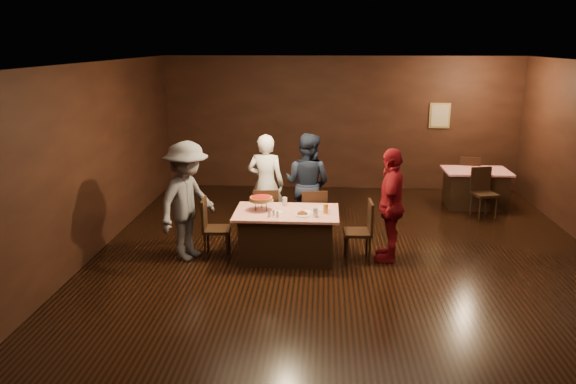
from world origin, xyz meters
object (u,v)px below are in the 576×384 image
object	(u,v)px
chair_far_right	(313,216)
glass_front_right	(316,212)
chair_back_far	(468,177)
diner_grey_knit	(187,201)
main_table	(287,235)
back_table	(475,188)
pizza_stand	(261,199)
chair_back_near	(485,193)
diner_navy_hoodie	(307,184)
diner_red_shirt	(391,205)
chair_far_left	(266,215)
chair_end_left	(217,228)
chair_end_right	(358,231)
plate_empty	(322,209)
glass_amber	(326,209)
glass_back	(285,202)
diner_white_jacket	(266,184)

from	to	relation	value
chair_far_right	glass_front_right	size ratio (longest dim) A/B	6.79
chair_back_far	glass_front_right	bearing A→B (deg)	59.70
diner_grey_knit	glass_front_right	world-z (taller)	diner_grey_knit
main_table	back_table	distance (m)	4.81
pizza_stand	glass_front_right	distance (m)	0.91
main_table	chair_back_near	size ratio (longest dim) A/B	1.68
back_table	chair_back_near	size ratio (longest dim) A/B	1.37
back_table	diner_navy_hoodie	bearing A→B (deg)	-151.46
chair_back_near	diner_red_shirt	xyz separation A→B (m)	(-2.07, -2.34, 0.41)
chair_far_left	chair_far_right	bearing A→B (deg)	173.77
diner_navy_hoodie	diner_red_shirt	size ratio (longest dim) A/B	1.01
main_table	chair_end_left	bearing A→B (deg)	-180.00
chair_end_right	chair_back_near	distance (m)	3.53
chair_far_right	diner_grey_knit	distance (m)	2.14
chair_back_near	chair_far_right	bearing A→B (deg)	-167.74
chair_end_left	chair_back_far	size ratio (longest dim) A/B	1.00
chair_end_right	plate_empty	size ratio (longest dim) A/B	3.80
diner_red_shirt	glass_amber	bearing A→B (deg)	-71.65
glass_back	chair_end_right	bearing A→B (deg)	-14.62
diner_navy_hoodie	chair_back_near	bearing A→B (deg)	-137.41
main_table	chair_back_near	world-z (taller)	chair_back_near
glass_amber	chair_back_near	bearing A→B (deg)	38.68
back_table	glass_amber	xyz separation A→B (m)	(-3.07, -3.16, 0.46)
diner_white_jacket	plate_empty	bearing A→B (deg)	139.56
diner_white_jacket	plate_empty	xyz separation A→B (m)	(1.00, -1.08, -0.11)
diner_white_jacket	diner_navy_hoodie	xyz separation A→B (m)	(0.73, 0.03, 0.01)
chair_far_left	diner_red_shirt	world-z (taller)	diner_red_shirt
chair_far_right	diner_red_shirt	bearing A→B (deg)	143.97
diner_white_jacket	plate_empty	distance (m)	1.47
diner_red_shirt	glass_front_right	bearing A→B (deg)	-62.95
chair_end_left	diner_white_jacket	xyz separation A→B (m)	(0.65, 1.23, 0.41)
back_table	chair_end_left	bearing A→B (deg)	-146.91
chair_end_right	diner_red_shirt	size ratio (longest dim) A/B	0.54
diner_white_jacket	chair_back_far	bearing A→B (deg)	-142.15
chair_far_left	diner_white_jacket	xyz separation A→B (m)	(-0.05, 0.48, 0.41)
main_table	chair_back_near	bearing A→B (deg)	33.27
plate_empty	glass_amber	xyz separation A→B (m)	(0.05, -0.20, 0.06)
back_table	plate_empty	world-z (taller)	plate_empty
chair_far_left	glass_front_right	bearing A→B (deg)	124.14
pizza_stand	chair_end_right	bearing A→B (deg)	-1.91
main_table	diner_navy_hoodie	xyz separation A→B (m)	(0.28, 1.26, 0.51)
diner_white_jacket	back_table	bearing A→B (deg)	-148.67
diner_white_jacket	glass_back	xyz separation A→B (m)	(0.40, -0.93, -0.05)
back_table	chair_end_left	size ratio (longest dim) A/B	1.37
chair_back_near	diner_grey_knit	distance (m)	5.78
back_table	plate_empty	distance (m)	4.32
diner_grey_knit	pizza_stand	world-z (taller)	diner_grey_knit
chair_back_far	diner_white_jacket	xyz separation A→B (m)	(-4.12, -2.48, 0.41)
chair_far_right	glass_back	bearing A→B (deg)	38.50
chair_far_left	chair_end_left	bearing A→B (deg)	40.75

